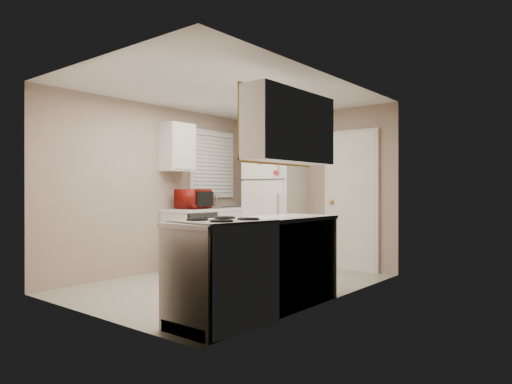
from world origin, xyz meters
The scene contains 19 objects.
floor centered at (0.00, 0.00, 0.00)m, with size 3.80×3.80×0.00m, color beige.
ceiling centered at (0.00, 0.00, 2.40)m, with size 3.80×3.80×0.00m, color white.
wall_left centered at (-1.40, 0.00, 1.20)m, with size 3.80×3.80×0.00m, color tan.
wall_right centered at (1.40, 0.00, 1.20)m, with size 3.80×3.80×0.00m, color tan.
wall_back centered at (0.00, 1.90, 1.20)m, with size 2.80×2.80×0.00m, color tan.
wall_front centered at (0.00, -1.90, 1.20)m, with size 2.80×2.80×0.00m, color tan.
left_counter centered at (-1.10, 0.90, 0.45)m, with size 0.60×1.80×0.90m, color silver.
dishwasher centered at (-0.81, 0.30, 0.49)m, with size 0.03×0.58×0.72m, color black.
sink centered at (-1.10, 1.05, 0.86)m, with size 0.54×0.74×0.16m, color gray.
microwave centered at (-1.12, 0.41, 1.05)m, with size 0.29×0.52×0.35m, color #9D170F.
soap_bottle centered at (-1.13, 1.58, 1.00)m, with size 0.08×0.08×0.17m, color white.
window_blinds centered at (-1.36, 1.05, 1.60)m, with size 0.10×0.98×1.08m, color silver.
upper_cabinet_left centered at (-1.25, 0.22, 1.80)m, with size 0.30×0.45×0.70m, color silver.
refrigerator centered at (-0.46, 1.60, 0.97)m, with size 0.80×0.78×1.94m, color silver.
cabinet_over_fridge centered at (-0.40, 1.75, 2.00)m, with size 0.70×0.30×0.40m, color silver.
interior_door centered at (0.70, 1.86, 1.02)m, with size 0.86×0.06×2.08m, color silver.
right_counter centered at (1.10, -0.80, 0.45)m, with size 0.60×2.00×0.90m, color silver.
stove centered at (1.14, -1.36, 0.46)m, with size 0.62×0.76×0.92m, color silver.
upper_cabinet_right centered at (1.25, -0.50, 1.80)m, with size 0.30×1.20×0.70m, color silver.
Camera 1 is at (3.84, -4.23, 1.17)m, focal length 32.00 mm.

